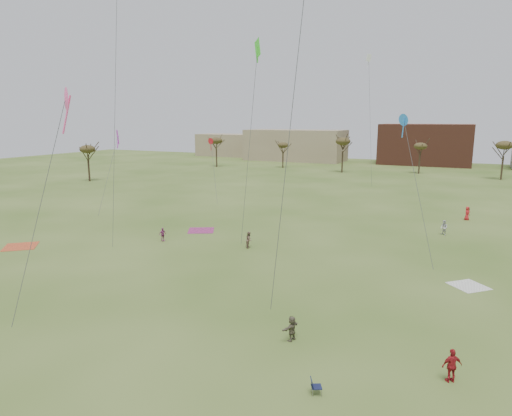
% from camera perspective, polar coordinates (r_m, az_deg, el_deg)
% --- Properties ---
extents(ground, '(260.00, 260.00, 0.00)m').
position_cam_1_polar(ground, '(32.24, -9.53, -13.49)').
color(ground, '#39561B').
rests_on(ground, ground).
extents(spectator_fore_a, '(1.15, 0.97, 1.85)m').
position_cam_1_polar(spectator_fore_a, '(26.42, 23.84, -18.01)').
color(spectator_fore_a, '#A81C24').
rests_on(spectator_fore_a, ground).
extents(spectator_fore_b, '(0.79, 0.94, 1.74)m').
position_cam_1_polar(spectator_fore_b, '(47.28, -0.89, -4.10)').
color(spectator_fore_b, '#785A4C').
rests_on(spectator_fore_b, ground).
extents(spectator_fore_c, '(0.86, 1.54, 1.58)m').
position_cam_1_polar(spectator_fore_c, '(28.43, 4.62, -15.14)').
color(spectator_fore_c, brown).
rests_on(spectator_fore_c, ground).
extents(spectator_mid_d, '(0.63, 0.98, 1.55)m').
position_cam_1_polar(spectator_mid_d, '(50.86, -11.90, -3.35)').
color(spectator_mid_d, '#A74585').
rests_on(spectator_mid_d, ground).
extents(spectator_mid_e, '(1.09, 1.08, 1.78)m').
position_cam_1_polar(spectator_mid_e, '(56.83, 22.98, -2.35)').
color(spectator_mid_e, silver).
rests_on(spectator_mid_e, ground).
extents(flyer_far_b, '(0.94, 1.07, 1.85)m').
position_cam_1_polar(flyer_far_b, '(66.59, 25.47, -0.62)').
color(flyer_far_b, red).
rests_on(flyer_far_b, ground).
extents(blanket_red, '(4.57, 4.57, 0.03)m').
position_cam_1_polar(blanket_red, '(54.19, -27.98, -4.39)').
color(blanket_red, '#CC4F28').
rests_on(blanket_red, ground).
extents(blanket_cream, '(3.62, 3.62, 0.03)m').
position_cam_1_polar(blanket_cream, '(40.89, 25.62, -9.03)').
color(blanket_cream, white).
rests_on(blanket_cream, ground).
extents(blanket_plum, '(4.18, 4.18, 0.03)m').
position_cam_1_polar(blanket_plum, '(55.08, -7.06, -2.88)').
color(blanket_plum, '#962E6A').
rests_on(blanket_plum, ground).
extents(camp_chair_center, '(0.71, 0.69, 0.87)m').
position_cam_1_polar(camp_chair_center, '(24.02, 7.71, -22.09)').
color(camp_chair_center, '#141A39').
rests_on(camp_chair_center, ground).
extents(kites_aloft, '(69.72, 76.41, 27.60)m').
position_cam_1_polar(kites_aloft, '(52.56, 0.16, 20.30)').
color(kites_aloft, black).
rests_on(kites_aloft, ground).
extents(tree_line, '(117.44, 49.32, 8.91)m').
position_cam_1_polar(tree_line, '(104.99, 14.73, 7.50)').
color(tree_line, '#3A2B1E').
rests_on(tree_line, ground).
extents(building_tan, '(32.00, 14.00, 10.00)m').
position_cam_1_polar(building_tan, '(148.47, 5.07, 8.04)').
color(building_tan, '#937F60').
rests_on(building_tan, ground).
extents(building_brick, '(26.00, 16.00, 12.00)m').
position_cam_1_polar(building_brick, '(144.46, 20.96, 7.65)').
color(building_brick, brown).
rests_on(building_brick, ground).
extents(building_tan_west, '(20.00, 12.00, 8.00)m').
position_cam_1_polar(building_tan_west, '(167.58, -3.82, 8.08)').
color(building_tan_west, '#937F60').
rests_on(building_tan_west, ground).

